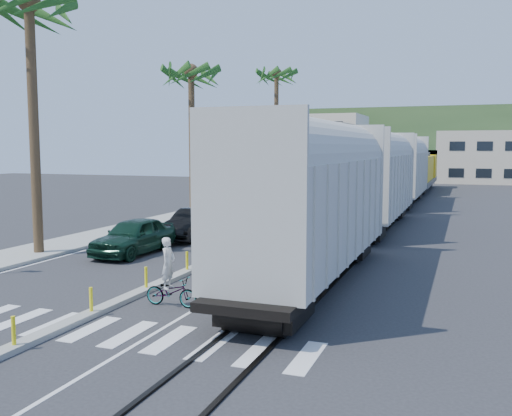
{
  "coord_description": "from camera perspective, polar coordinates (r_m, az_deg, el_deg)",
  "views": [
    {
      "loc": [
        10.04,
        -14.38,
        4.87
      ],
      "look_at": [
        0.73,
        10.7,
        2.0
      ],
      "focal_mm": 40.0,
      "sensor_mm": 36.0,
      "label": 1
    }
  ],
  "objects": [
    {
      "name": "ground",
      "position": [
        18.2,
        -14.22,
        -9.58
      ],
      "size": [
        140.0,
        140.0,
        0.0
      ],
      "primitive_type": "plane",
      "color": "#28282B",
      "rests_on": "ground"
    },
    {
      "name": "sidewalk",
      "position": [
        43.79,
        -4.81,
        -0.19
      ],
      "size": [
        3.0,
        90.0,
        0.15
      ],
      "primitive_type": "cube",
      "color": "gray",
      "rests_on": "ground"
    },
    {
      "name": "rails",
      "position": [
        42.95,
        13.5,
        -0.52
      ],
      "size": [
        1.56,
        100.0,
        0.06
      ],
      "color": "black",
      "rests_on": "ground"
    },
    {
      "name": "median",
      "position": [
        36.09,
        4.04,
        -1.51
      ],
      "size": [
        0.45,
        60.0,
        0.85
      ],
      "color": "gray",
      "rests_on": "ground"
    },
    {
      "name": "crosswalk",
      "position": [
        16.66,
        -18.2,
        -11.15
      ],
      "size": [
        14.0,
        2.2,
        0.01
      ],
      "primitive_type": "cube",
      "color": "silver",
      "rests_on": "ground"
    },
    {
      "name": "lane_markings",
      "position": [
        41.51,
        3.15,
        -0.62
      ],
      "size": [
        9.42,
        90.0,
        0.01
      ],
      "color": "silver",
      "rests_on": "ground"
    },
    {
      "name": "freight_train",
      "position": [
        40.45,
        13.21,
        3.18
      ],
      "size": [
        3.0,
        60.94,
        5.85
      ],
      "color": "#B7B4A8",
      "rests_on": "ground"
    },
    {
      "name": "palm_trees",
      "position": [
        41.7,
        -5.82,
        14.27
      ],
      "size": [
        3.5,
        37.2,
        13.75
      ],
      "color": "brown",
      "rests_on": "ground"
    },
    {
      "name": "buildings",
      "position": [
        87.59,
        9.6,
        5.7
      ],
      "size": [
        38.0,
        27.0,
        10.0
      ],
      "color": "beige",
      "rests_on": "ground"
    },
    {
      "name": "hillside",
      "position": [
        114.82,
        15.46,
        6.46
      ],
      "size": [
        80.0,
        20.0,
        12.0
      ],
      "primitive_type": "cube",
      "color": "#385628",
      "rests_on": "ground"
    },
    {
      "name": "car_lead",
      "position": [
        26.52,
        -12.12,
        -2.77
      ],
      "size": [
        2.29,
        5.03,
        1.67
      ],
      "primitive_type": "imported",
      "rotation": [
        0.0,
        0.0,
        -0.03
      ],
      "color": "#0F2F20",
      "rests_on": "ground"
    },
    {
      "name": "car_second",
      "position": [
        30.41,
        -6.27,
        -1.6
      ],
      "size": [
        1.71,
        4.87,
        1.6
      ],
      "primitive_type": "imported",
      "rotation": [
        0.0,
        0.0,
        -0.0
      ],
      "color": "black",
      "rests_on": "ground"
    },
    {
      "name": "car_third",
      "position": [
        35.81,
        -1.15,
        -0.6
      ],
      "size": [
        1.96,
        4.7,
        1.36
      ],
      "primitive_type": "imported",
      "rotation": [
        0.0,
        0.0,
        0.01
      ],
      "color": "black",
      "rests_on": "ground"
    },
    {
      "name": "car_rear",
      "position": [
        40.59,
        1.55,
        0.14
      ],
      "size": [
        2.33,
        4.73,
        1.29
      ],
      "primitive_type": "imported",
      "rotation": [
        0.0,
        0.0,
        -0.02
      ],
      "color": "#B0B3B6",
      "rests_on": "ground"
    },
    {
      "name": "cyclist",
      "position": [
        17.77,
        -8.53,
        -7.54
      ],
      "size": [
        0.7,
        1.74,
        2.13
      ],
      "rotation": [
        0.0,
        0.0,
        1.57
      ],
      "color": "#9EA0A5",
      "rests_on": "ground"
    }
  ]
}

